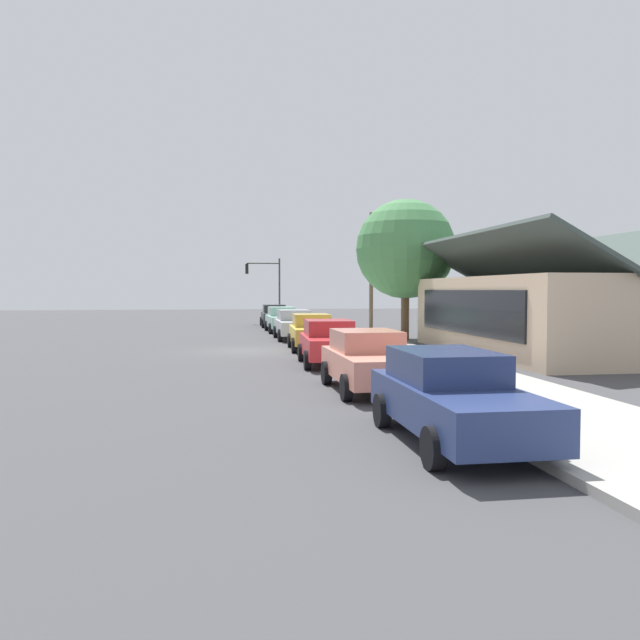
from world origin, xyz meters
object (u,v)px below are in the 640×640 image
at_px(car_mustard, 312,332).
at_px(car_cherry, 330,342).
at_px(traffic_light_main, 266,280).
at_px(car_charcoal, 274,315).
at_px(car_navy, 452,396).
at_px(car_coral, 369,360).
at_px(fire_hydrant_red, 442,378).
at_px(shade_tree, 405,249).
at_px(car_silver, 294,324).
at_px(utility_pole_wooden, 371,270).
at_px(car_seafoam, 282,319).

relative_size(car_mustard, car_cherry, 1.00).
height_order(car_mustard, traffic_light_main, traffic_light_main).
height_order(car_charcoal, car_mustard, same).
xyz_separation_m(car_mustard, car_navy, (17.48, -0.08, 0.00)).
xyz_separation_m(car_coral, fire_hydrant_red, (1.49, 1.50, -0.32)).
distance_m(car_navy, shade_tree, 23.54).
xyz_separation_m(car_silver, car_coral, (17.72, -0.11, -0.00)).
bearing_deg(shade_tree, traffic_light_main, -161.11).
distance_m(car_cherry, utility_pole_wooden, 17.63).
height_order(car_silver, car_navy, same).
height_order(car_mustard, car_cherry, same).
xyz_separation_m(car_cherry, fire_hydrant_red, (7.41, 1.53, -0.32)).
xyz_separation_m(car_charcoal, fire_hydrant_red, (31.31, 1.43, -0.32)).
bearing_deg(utility_pole_wooden, car_seafoam, -104.15).
bearing_deg(car_coral, car_seafoam, 179.56).
height_order(car_mustard, utility_pole_wooden, utility_pole_wooden).
relative_size(car_silver, utility_pole_wooden, 0.62).
xyz_separation_m(car_navy, shade_tree, (-22.44, 5.88, 4.04)).
height_order(car_silver, utility_pole_wooden, utility_pole_wooden).
distance_m(car_charcoal, car_coral, 29.82).
height_order(car_charcoal, utility_pole_wooden, utility_pole_wooden).
bearing_deg(car_coral, shade_tree, 159.82).
relative_size(car_mustard, utility_pole_wooden, 0.59).
distance_m(car_seafoam, car_cherry, 17.82).
relative_size(car_charcoal, fire_hydrant_red, 6.86).
height_order(car_seafoam, car_silver, same).
bearing_deg(fire_hydrant_red, car_silver, -175.85).
distance_m(car_cherry, car_navy, 11.75).
xyz_separation_m(car_seafoam, car_navy, (29.57, 0.07, 0.00)).
bearing_deg(car_silver, utility_pole_wooden, 131.22).
bearing_deg(shade_tree, car_silver, -100.67).
bearing_deg(car_coral, car_mustard, 178.76).
xyz_separation_m(car_silver, car_cherry, (11.79, -0.13, -0.00)).
xyz_separation_m(car_cherry, car_navy, (11.75, 0.12, 0.00)).
height_order(car_seafoam, utility_pole_wooden, utility_pole_wooden).
relative_size(car_cherry, utility_pole_wooden, 0.59).
bearing_deg(car_silver, car_coral, 0.10).
height_order(car_mustard, fire_hydrant_red, car_mustard).
bearing_deg(shade_tree, car_mustard, -49.50).
height_order(car_charcoal, car_silver, same).
bearing_deg(car_cherry, car_coral, 3.12).
bearing_deg(fire_hydrant_red, car_navy, -17.96).
xyz_separation_m(car_seafoam, fire_hydrant_red, (25.24, 1.48, -0.32)).
relative_size(car_coral, traffic_light_main, 0.85).
height_order(car_navy, shade_tree, shade_tree).
distance_m(car_charcoal, utility_pole_wooden, 9.73).
distance_m(car_mustard, shade_tree, 8.64).
relative_size(shade_tree, fire_hydrant_red, 10.60).
bearing_deg(car_navy, shade_tree, 165.25).
xyz_separation_m(car_charcoal, shade_tree, (13.21, 5.91, 4.04)).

